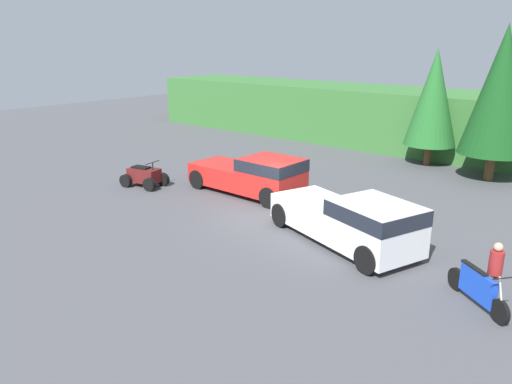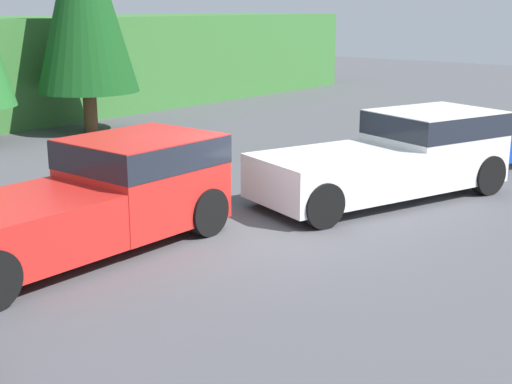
{
  "view_description": "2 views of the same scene",
  "coord_description": "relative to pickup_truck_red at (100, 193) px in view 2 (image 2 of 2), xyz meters",
  "views": [
    {
      "loc": [
        11.5,
        -14.45,
        6.66
      ],
      "look_at": [
        -0.71,
        -0.28,
        0.95
      ],
      "focal_mm": 35.0,
      "sensor_mm": 36.0,
      "label": 1
    },
    {
      "loc": [
        -9.89,
        -7.82,
        4.08
      ],
      "look_at": [
        -0.71,
        -0.28,
        0.95
      ],
      "focal_mm": 50.0,
      "sensor_mm": 36.0,
      "label": 2
    }
  ],
  "objects": [
    {
      "name": "pickup_truck_red",
      "position": [
        0.0,
        0.0,
        0.0
      ],
      "size": [
        5.48,
        2.22,
        1.81
      ],
      "rotation": [
        0.0,
        0.0,
        -0.0
      ],
      "color": "red",
      "rests_on": "ground_plane"
    },
    {
      "name": "pickup_truck_second",
      "position": [
        6.33,
        -2.32,
        0.0
      ],
      "size": [
        6.12,
        3.8,
        1.81
      ],
      "rotation": [
        0.0,
        0.0,
        -0.32
      ],
      "color": "white",
      "rests_on": "ground_plane"
    },
    {
      "name": "ground_plane",
      "position": [
        2.51,
        -1.71,
        -0.96
      ],
      "size": [
        80.0,
        80.0,
        0.0
      ],
      "primitive_type": "plane",
      "color": "#4C4C51"
    }
  ]
}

